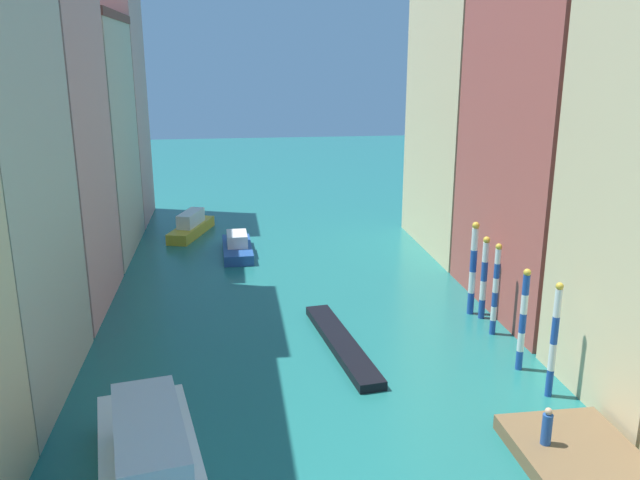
{
  "coord_description": "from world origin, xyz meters",
  "views": [
    {
      "loc": [
        -3.43,
        -12.67,
        13.68
      ],
      "look_at": [
        2.52,
        29.77,
        1.5
      ],
      "focal_mm": 36.27,
      "sensor_mm": 36.0,
      "label": 1
    }
  ],
  "objects_px": {
    "person_on_dock": "(547,427)",
    "mooring_pole_3": "(484,277)",
    "vaporetto_white": "(153,478)",
    "gondola_black": "(341,343)",
    "mooring_pole_4": "(473,267)",
    "mooring_pole_1": "(523,319)",
    "motorboat_1": "(191,226)",
    "waterfront_dock": "(594,475)",
    "motorboat_0": "(237,247)",
    "mooring_pole_0": "(554,339)",
    "mooring_pole_2": "(496,289)"
  },
  "relations": [
    {
      "from": "mooring_pole_1",
      "to": "mooring_pole_4",
      "type": "height_order",
      "value": "mooring_pole_4"
    },
    {
      "from": "mooring_pole_0",
      "to": "mooring_pole_2",
      "type": "relative_size",
      "value": 1.04
    },
    {
      "from": "mooring_pole_1",
      "to": "waterfront_dock",
      "type": "bearing_deg",
      "value": -97.23
    },
    {
      "from": "waterfront_dock",
      "to": "mooring_pole_2",
      "type": "height_order",
      "value": "mooring_pole_2"
    },
    {
      "from": "mooring_pole_3",
      "to": "gondola_black",
      "type": "bearing_deg",
      "value": -162.25
    },
    {
      "from": "vaporetto_white",
      "to": "mooring_pole_0",
      "type": "bearing_deg",
      "value": 17.66
    },
    {
      "from": "vaporetto_white",
      "to": "person_on_dock",
      "type": "bearing_deg",
      "value": 3.73
    },
    {
      "from": "vaporetto_white",
      "to": "mooring_pole_1",
      "type": "bearing_deg",
      "value": 25.73
    },
    {
      "from": "mooring_pole_3",
      "to": "mooring_pole_4",
      "type": "xyz_separation_m",
      "value": [
        -0.37,
        0.7,
        0.32
      ]
    },
    {
      "from": "person_on_dock",
      "to": "mooring_pole_1",
      "type": "bearing_deg",
      "value": 72.72
    },
    {
      "from": "mooring_pole_3",
      "to": "vaporetto_white",
      "type": "bearing_deg",
      "value": -140.03
    },
    {
      "from": "mooring_pole_3",
      "to": "vaporetto_white",
      "type": "height_order",
      "value": "mooring_pole_3"
    },
    {
      "from": "mooring_pole_3",
      "to": "person_on_dock",
      "type": "bearing_deg",
      "value": -101.75
    },
    {
      "from": "motorboat_1",
      "to": "motorboat_0",
      "type": "bearing_deg",
      "value": -58.67
    },
    {
      "from": "gondola_black",
      "to": "mooring_pole_4",
      "type": "bearing_deg",
      "value": 23.02
    },
    {
      "from": "mooring_pole_3",
      "to": "motorboat_0",
      "type": "distance_m",
      "value": 18.92
    },
    {
      "from": "person_on_dock",
      "to": "motorboat_0",
      "type": "height_order",
      "value": "person_on_dock"
    },
    {
      "from": "mooring_pole_0",
      "to": "mooring_pole_3",
      "type": "xyz_separation_m",
      "value": [
        0.38,
        8.41,
        -0.21
      ]
    },
    {
      "from": "waterfront_dock",
      "to": "mooring_pole_3",
      "type": "distance_m",
      "value": 14.25
    },
    {
      "from": "mooring_pole_0",
      "to": "mooring_pole_4",
      "type": "xyz_separation_m",
      "value": [
        0.01,
        9.11,
        0.11
      ]
    },
    {
      "from": "mooring_pole_4",
      "to": "gondola_black",
      "type": "bearing_deg",
      "value": -156.98
    },
    {
      "from": "waterfront_dock",
      "to": "person_on_dock",
      "type": "height_order",
      "value": "person_on_dock"
    },
    {
      "from": "waterfront_dock",
      "to": "vaporetto_white",
      "type": "height_order",
      "value": "vaporetto_white"
    },
    {
      "from": "mooring_pole_1",
      "to": "gondola_black",
      "type": "xyz_separation_m",
      "value": [
        -7.6,
        3.34,
        -2.24
      ]
    },
    {
      "from": "person_on_dock",
      "to": "mooring_pole_4",
      "type": "height_order",
      "value": "mooring_pole_4"
    },
    {
      "from": "mooring_pole_2",
      "to": "motorboat_1",
      "type": "height_order",
      "value": "mooring_pole_2"
    },
    {
      "from": "person_on_dock",
      "to": "motorboat_1",
      "type": "bearing_deg",
      "value": 113.42
    },
    {
      "from": "person_on_dock",
      "to": "mooring_pole_3",
      "type": "height_order",
      "value": "mooring_pole_3"
    },
    {
      "from": "mooring_pole_3",
      "to": "mooring_pole_4",
      "type": "height_order",
      "value": "mooring_pole_4"
    },
    {
      "from": "gondola_black",
      "to": "mooring_pole_0",
      "type": "bearing_deg",
      "value": -36.68
    },
    {
      "from": "mooring_pole_0",
      "to": "mooring_pole_4",
      "type": "bearing_deg",
      "value": 89.93
    },
    {
      "from": "mooring_pole_0",
      "to": "vaporetto_white",
      "type": "bearing_deg",
      "value": -162.34
    },
    {
      "from": "motorboat_1",
      "to": "mooring_pole_2",
      "type": "bearing_deg",
      "value": -53.06
    },
    {
      "from": "waterfront_dock",
      "to": "motorboat_0",
      "type": "relative_size",
      "value": 1.22
    },
    {
      "from": "motorboat_0",
      "to": "waterfront_dock",
      "type": "bearing_deg",
      "value": -67.73
    },
    {
      "from": "waterfront_dock",
      "to": "motorboat_1",
      "type": "xyz_separation_m",
      "value": [
        -14.88,
        33.51,
        0.42
      ]
    },
    {
      "from": "waterfront_dock",
      "to": "mooring_pole_1",
      "type": "height_order",
      "value": "mooring_pole_1"
    },
    {
      "from": "mooring_pole_1",
      "to": "motorboat_1",
      "type": "height_order",
      "value": "mooring_pole_1"
    },
    {
      "from": "person_on_dock",
      "to": "mooring_pole_3",
      "type": "distance_m",
      "value": 12.82
    },
    {
      "from": "mooring_pole_1",
      "to": "vaporetto_white",
      "type": "height_order",
      "value": "mooring_pole_1"
    },
    {
      "from": "vaporetto_white",
      "to": "motorboat_1",
      "type": "xyz_separation_m",
      "value": [
        -0.51,
        32.88,
        -0.43
      ]
    },
    {
      "from": "gondola_black",
      "to": "motorboat_0",
      "type": "bearing_deg",
      "value": 106.3
    },
    {
      "from": "mooring_pole_3",
      "to": "gondola_black",
      "type": "xyz_separation_m",
      "value": [
        -8.16,
        -2.61,
        -2.14
      ]
    },
    {
      "from": "gondola_black",
      "to": "motorboat_1",
      "type": "relative_size",
      "value": 1.39
    },
    {
      "from": "mooring_pole_4",
      "to": "mooring_pole_3",
      "type": "bearing_deg",
      "value": -62.44
    },
    {
      "from": "vaporetto_white",
      "to": "motorboat_1",
      "type": "relative_size",
      "value": 1.69
    },
    {
      "from": "motorboat_0",
      "to": "gondola_black",
      "type": "bearing_deg",
      "value": -73.7
    },
    {
      "from": "person_on_dock",
      "to": "vaporetto_white",
      "type": "distance_m",
      "value": 13.39
    },
    {
      "from": "waterfront_dock",
      "to": "vaporetto_white",
      "type": "relative_size",
      "value": 0.64
    },
    {
      "from": "mooring_pole_0",
      "to": "mooring_pole_2",
      "type": "distance_m",
      "value": 6.33
    }
  ]
}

